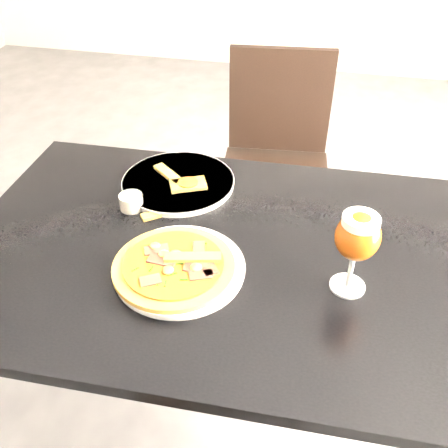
% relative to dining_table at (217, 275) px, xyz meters
% --- Properties ---
extents(ground, '(6.00, 6.00, 0.00)m').
position_rel_dining_table_xyz_m(ground, '(-0.24, 0.19, -0.66)').
color(ground, '#4B4C4E').
rests_on(ground, ground).
extents(dining_table, '(1.22, 0.83, 0.75)m').
position_rel_dining_table_xyz_m(dining_table, '(0.00, 0.00, 0.00)').
color(dining_table, black).
rests_on(dining_table, ground).
extents(chair_far, '(0.45, 0.45, 0.90)m').
position_rel_dining_table_xyz_m(chair_far, '(0.04, 0.85, -0.17)').
color(chair_far, black).
rests_on(chair_far, ground).
extents(plate_main, '(0.36, 0.36, 0.02)m').
position_rel_dining_table_xyz_m(plate_main, '(-0.06, -0.10, 0.10)').
color(plate_main, white).
rests_on(plate_main, dining_table).
extents(pizza, '(0.26, 0.26, 0.03)m').
position_rel_dining_table_xyz_m(pizza, '(-0.07, -0.11, 0.11)').
color(pizza, olive).
rests_on(pizza, plate_main).
extents(plate_second, '(0.37, 0.37, 0.02)m').
position_rel_dining_table_xyz_m(plate_second, '(-0.16, 0.23, 0.10)').
color(plate_second, white).
rests_on(plate_second, dining_table).
extents(crust_scraps, '(0.17, 0.13, 0.01)m').
position_rel_dining_table_xyz_m(crust_scraps, '(-0.15, 0.22, 0.11)').
color(crust_scraps, olive).
rests_on(crust_scraps, plate_second).
extents(loose_crust, '(0.10, 0.09, 0.01)m').
position_rel_dining_table_xyz_m(loose_crust, '(-0.16, 0.09, 0.09)').
color(loose_crust, olive).
rests_on(loose_crust, dining_table).
extents(sauce_cup, '(0.06, 0.06, 0.04)m').
position_rel_dining_table_xyz_m(sauce_cup, '(-0.25, 0.10, 0.11)').
color(sauce_cup, '#B4B0A2').
rests_on(sauce_cup, dining_table).
extents(beer_glass, '(0.09, 0.09, 0.19)m').
position_rel_dining_table_xyz_m(beer_glass, '(0.30, -0.07, 0.23)').
color(beer_glass, silver).
rests_on(beer_glass, dining_table).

